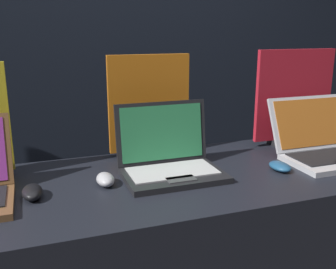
{
  "coord_description": "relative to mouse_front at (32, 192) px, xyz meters",
  "views": [
    {
      "loc": [
        -0.42,
        -0.87,
        1.35
      ],
      "look_at": [
        -0.0,
        0.32,
        1.01
      ],
      "focal_mm": 42.0,
      "sensor_mm": 36.0,
      "label": 1
    }
  ],
  "objects": [
    {
      "name": "wall_back",
      "position": [
        0.44,
        1.25,
        0.52
      ],
      "size": [
        8.0,
        0.05,
        2.8
      ],
      "color": "black",
      "rests_on": "ground_plane"
    },
    {
      "name": "mouse_front",
      "position": [
        0.0,
        0.0,
        0.0
      ],
      "size": [
        0.06,
        0.11,
        0.04
      ],
      "color": "black",
      "rests_on": "display_counter"
    },
    {
      "name": "laptop_middle",
      "position": [
        0.45,
        0.06,
        0.04
      ],
      "size": [
        0.34,
        0.26,
        0.24
      ],
      "color": "black",
      "rests_on": "display_counter"
    },
    {
      "name": "mouse_middle",
      "position": [
        0.22,
        0.03,
        0.0
      ],
      "size": [
        0.06,
        0.09,
        0.04
      ],
      "color": "#B2B2B7",
      "rests_on": "display_counter"
    },
    {
      "name": "promo_stand_middle",
      "position": [
        0.45,
        0.28,
        0.17
      ],
      "size": [
        0.32,
        0.07,
        0.4
      ],
      "color": "black",
      "rests_on": "display_counter"
    },
    {
      "name": "laptop_back",
      "position": [
        1.09,
        0.02,
        0.03
      ],
      "size": [
        0.37,
        0.32,
        0.22
      ],
      "color": "#B7B7BC",
      "rests_on": "display_counter"
    },
    {
      "name": "mouse_back",
      "position": [
        0.84,
        -0.04,
        -0.0
      ],
      "size": [
        0.06,
        0.1,
        0.03
      ],
      "color": "navy",
      "rests_on": "display_counter"
    },
    {
      "name": "promo_stand_back",
      "position": [
        1.09,
        0.24,
        0.17
      ],
      "size": [
        0.37,
        0.07,
        0.41
      ],
      "color": "black",
      "rests_on": "display_counter"
    }
  ]
}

